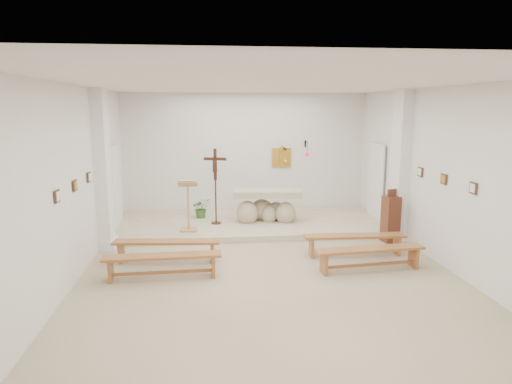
{
  "coord_description": "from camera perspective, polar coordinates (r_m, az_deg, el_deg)",
  "views": [
    {
      "loc": [
        -1.11,
        -8.13,
        3.11
      ],
      "look_at": [
        -0.06,
        1.6,
        1.27
      ],
      "focal_mm": 32.0,
      "sensor_mm": 36.0,
      "label": 1
    }
  ],
  "objects": [
    {
      "name": "ceiling",
      "position": [
        8.21,
        1.66,
        13.29
      ],
      "size": [
        7.0,
        10.0,
        0.02
      ],
      "primitive_type": "cube",
      "color": "silver",
      "rests_on": "wall_back"
    },
    {
      "name": "radiator_left",
      "position": [
        11.43,
        -17.71,
        -4.27
      ],
      "size": [
        0.1,
        0.85,
        0.52
      ],
      "primitive_type": "cube",
      "color": "silver",
      "rests_on": "ground"
    },
    {
      "name": "ground",
      "position": [
        8.77,
        1.54,
        -10.13
      ],
      "size": [
        7.0,
        10.0,
        0.0
      ],
      "primitive_type": "cube",
      "color": "tan",
      "rests_on": "ground"
    },
    {
      "name": "altar",
      "position": [
        11.95,
        1.32,
        -2.0
      ],
      "size": [
        1.82,
        0.88,
        0.91
      ],
      "rotation": [
        0.0,
        0.0,
        -0.11
      ],
      "color": "#B9A78D",
      "rests_on": "sanctuary_platform"
    },
    {
      "name": "station_frame_right_front",
      "position": [
        8.75,
        25.5,
        0.46
      ],
      "size": [
        0.03,
        0.2,
        0.2
      ],
      "primitive_type": "cube",
      "color": "#462D1E",
      "rests_on": "wall_right"
    },
    {
      "name": "bench_left_second",
      "position": [
        8.58,
        -11.61,
        -8.43
      ],
      "size": [
        2.15,
        0.4,
        0.45
      ],
      "rotation": [
        0.0,
        0.0,
        0.03
      ],
      "color": "#A15A2F",
      "rests_on": "ground"
    },
    {
      "name": "sanctuary_lamp",
      "position": [
        13.21,
        6.4,
        4.91
      ],
      "size": [
        0.11,
        0.36,
        0.44
      ],
      "color": "black",
      "rests_on": "wall_back"
    },
    {
      "name": "gold_wall_relief",
      "position": [
        13.34,
        3.2,
        4.33
      ],
      "size": [
        0.55,
        0.04,
        0.55
      ],
      "primitive_type": "cube",
      "color": "gold",
      "rests_on": "wall_back"
    },
    {
      "name": "wall_back",
      "position": [
        13.23,
        -1.32,
        4.73
      ],
      "size": [
        7.0,
        0.02,
        3.5
      ],
      "primitive_type": "cube",
      "color": "silver",
      "rests_on": "ground"
    },
    {
      "name": "wall_left",
      "position": [
        8.58,
        -22.18,
        0.72
      ],
      "size": [
        0.02,
        10.0,
        3.5
      ],
      "primitive_type": "cube",
      "color": "silver",
      "rests_on": "ground"
    },
    {
      "name": "pilaster_left",
      "position": [
        10.46,
        -18.59,
        2.61
      ],
      "size": [
        0.26,
        0.55,
        3.5
      ],
      "primitive_type": "cube",
      "color": "white",
      "rests_on": "ground"
    },
    {
      "name": "station_frame_left_front",
      "position": [
        7.82,
        -23.61,
        -0.49
      ],
      "size": [
        0.03,
        0.2,
        0.2
      ],
      "primitive_type": "cube",
      "color": "#462D1E",
      "rests_on": "wall_left"
    },
    {
      "name": "crucifix_stand",
      "position": [
        11.57,
        -5.1,
        1.41
      ],
      "size": [
        0.57,
        0.25,
        1.93
      ],
      "rotation": [
        0.0,
        0.0,
        -0.28
      ],
      "color": "#371F11",
      "rests_on": "sanctuary_platform"
    },
    {
      "name": "radiator_right",
      "position": [
        12.08,
        16.14,
        -3.4
      ],
      "size": [
        0.1,
        0.85,
        0.52
      ],
      "primitive_type": "cube",
      "color": "silver",
      "rests_on": "ground"
    },
    {
      "name": "station_frame_left_rear",
      "position": [
        9.72,
        -20.15,
        1.76
      ],
      "size": [
        0.03,
        0.2,
        0.2
      ],
      "primitive_type": "cube",
      "color": "#462D1E",
      "rests_on": "wall_left"
    },
    {
      "name": "bench_right_second",
      "position": [
        9.07,
        14.05,
        -7.47
      ],
      "size": [
        2.16,
        0.54,
        0.45
      ],
      "rotation": [
        0.0,
        0.0,
        0.09
      ],
      "color": "#A15A2F",
      "rests_on": "ground"
    },
    {
      "name": "wall_right",
      "position": [
        9.44,
        23.1,
        1.49
      ],
      "size": [
        0.02,
        10.0,
        3.5
      ],
      "primitive_type": "cube",
      "color": "silver",
      "rests_on": "ground"
    },
    {
      "name": "lectern",
      "position": [
        11.05,
        -8.48,
        -1.67
      ],
      "size": [
        0.47,
        0.4,
        1.27
      ],
      "rotation": [
        0.0,
        0.0,
        -0.03
      ],
      "color": "tan",
      "rests_on": "sanctuary_platform"
    },
    {
      "name": "bench_right_front",
      "position": [
        9.89,
        12.23,
        -5.88
      ],
      "size": [
        2.15,
        0.41,
        0.45
      ],
      "rotation": [
        0.0,
        0.0,
        -0.03
      ],
      "color": "#A15A2F",
      "rests_on": "ground"
    },
    {
      "name": "station_frame_left_mid",
      "position": [
        8.77,
        -21.69,
        0.76
      ],
      "size": [
        0.03,
        0.2,
        0.2
      ],
      "primitive_type": "cube",
      "color": "#462D1E",
      "rests_on": "wall_left"
    },
    {
      "name": "station_frame_right_mid",
      "position": [
        9.6,
        22.41,
        1.51
      ],
      "size": [
        0.03,
        0.2,
        0.2
      ],
      "primitive_type": "cube",
      "color": "#462D1E",
      "rests_on": "wall_right"
    },
    {
      "name": "potted_plant",
      "position": [
        12.41,
        -6.84,
        -1.98
      ],
      "size": [
        0.56,
        0.51,
        0.54
      ],
      "primitive_type": "imported",
      "rotation": [
        0.0,
        0.0,
        0.21
      ],
      "color": "#325E25",
      "rests_on": "sanctuary_platform"
    },
    {
      "name": "bench_left_front",
      "position": [
        9.44,
        -11.1,
        -6.63
      ],
      "size": [
        2.16,
        0.54,
        0.45
      ],
      "rotation": [
        0.0,
        0.0,
        -0.09
      ],
      "color": "#A15A2F",
      "rests_on": "ground"
    },
    {
      "name": "sanctuary_platform",
      "position": [
        12.07,
        -0.68,
        -3.94
      ],
      "size": [
        6.98,
        3.0,
        0.15
      ],
      "primitive_type": "cube",
      "color": "beige",
      "rests_on": "ground"
    },
    {
      "name": "pilaster_right",
      "position": [
        11.16,
        17.6,
        3.13
      ],
      "size": [
        0.26,
        0.55,
        3.5
      ],
      "primitive_type": "cube",
      "color": "white",
      "rests_on": "ground"
    },
    {
      "name": "station_frame_right_rear",
      "position": [
        10.48,
        19.83,
        2.38
      ],
      "size": [
        0.03,
        0.2,
        0.2
      ],
      "primitive_type": "cube",
      "color": "#462D1E",
      "rests_on": "wall_right"
    },
    {
      "name": "donation_pedestal",
      "position": [
        11.04,
        16.47,
        -3.21
      ],
      "size": [
        0.39,
        0.39,
        1.25
      ],
      "rotation": [
        0.0,
        0.0,
        0.17
      ],
      "color": "#5C2E1A",
      "rests_on": "ground"
    }
  ]
}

